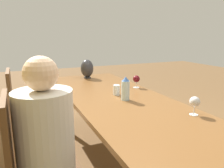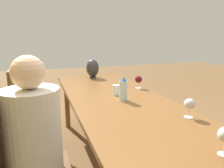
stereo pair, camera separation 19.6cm
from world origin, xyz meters
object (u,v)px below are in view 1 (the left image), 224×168
water_bottle (126,89)px  water_tumbler (116,90)px  wine_glass_0 (136,79)px  wine_glass_3 (195,102)px  chair_far (26,117)px  vase (87,69)px  person_near (49,149)px

water_bottle → water_tumbler: (0.19, 0.00, -0.06)m
water_bottle → wine_glass_0: 0.51m
wine_glass_3 → chair_far: 1.58m
vase → person_near: size_ratio=0.21×
wine_glass_3 → wine_glass_0: bearing=-2.2°
wine_glass_0 → chair_far: 1.24m
wine_glass_3 → chair_far: chair_far is taller
chair_far → water_tumbler: bearing=-108.5°
water_tumbler → chair_far: chair_far is taller
wine_glass_0 → water_tumbler: bearing=119.2°
chair_far → person_near: size_ratio=0.83×
water_bottle → chair_far: size_ratio=0.22×
vase → chair_far: (-0.66, 0.85, -0.34)m
vase → person_near: 1.79m
water_tumbler → water_bottle: bearing=-179.4°
wine_glass_0 → chair_far: chair_far is taller
vase → wine_glass_0: vase is taller
wine_glass_0 → chair_far: bearing=85.3°
water_tumbler → wine_glass_0: 0.39m
wine_glass_0 → water_bottle: bearing=138.7°
wine_glass_0 → wine_glass_3: bearing=177.8°
water_bottle → wine_glass_0: size_ratio=1.56×
water_tumbler → wine_glass_0: size_ratio=0.72×
vase → chair_far: bearing=127.8°
water_bottle → vase: size_ratio=0.85×
vase → wine_glass_0: size_ratio=1.83×
vase → wine_glass_0: (-0.76, -0.35, -0.04)m
water_bottle → chair_far: chair_far is taller
wine_glass_3 → person_near: size_ratio=0.12×
person_near → wine_glass_0: bearing=-52.2°
wine_glass_3 → water_bottle: bearing=28.6°
water_tumbler → wine_glass_3: size_ratio=0.71×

